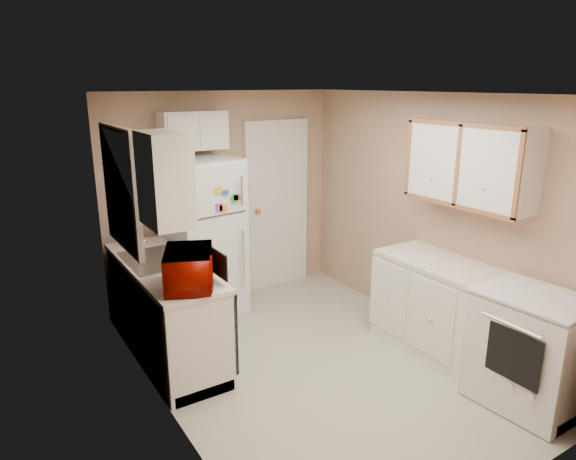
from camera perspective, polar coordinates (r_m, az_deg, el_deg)
floor at (r=4.90m, az=3.23°, el=-14.44°), size 3.80×3.80×0.00m
ceiling at (r=4.22m, az=3.75°, el=14.87°), size 3.80×3.80×0.00m
wall_left at (r=3.81m, az=-13.97°, el=-4.18°), size 3.80×3.80×0.00m
wall_right at (r=5.32m, az=15.81°, el=1.49°), size 3.80×3.80×0.00m
wall_back at (r=6.01m, az=-7.17°, el=3.60°), size 2.80×2.80×0.00m
wall_front at (r=3.18m, az=24.14°, el=-9.35°), size 2.80×2.80×0.00m
left_counter at (r=4.97m, az=-13.46°, el=-8.58°), size 0.60×1.80×0.90m
dishwasher at (r=4.54m, az=-7.44°, el=-10.17°), size 0.03×0.58×0.72m
sink at (r=4.95m, az=-14.34°, el=-3.62°), size 0.54×0.74×0.16m
microwave at (r=4.20m, az=-10.92°, el=-4.25°), size 0.63×0.50×0.37m
soap_bottle at (r=5.35m, az=-16.62°, el=-0.75°), size 0.10×0.11×0.22m
window_blinds at (r=4.69m, az=-17.98°, el=4.40°), size 0.10×0.98×1.08m
upper_cabinet_left at (r=3.90m, az=-13.52°, el=5.49°), size 0.30×0.45×0.70m
refrigerator at (r=5.60m, az=-9.39°, el=-0.94°), size 0.80×0.78×1.73m
cabinet_over_fridge at (r=5.59m, az=-10.56°, el=10.84°), size 0.70×0.30×0.40m
interior_door at (r=6.33m, az=-1.22°, el=2.71°), size 0.86×0.06×2.08m
right_counter at (r=4.88m, az=19.74°, el=-9.61°), size 0.60×2.00×0.90m
stove at (r=4.54m, az=25.23°, el=-11.94°), size 0.69×0.82×0.94m
upper_cabinet_right at (r=4.78m, az=19.58°, el=6.91°), size 0.30×1.20×0.70m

